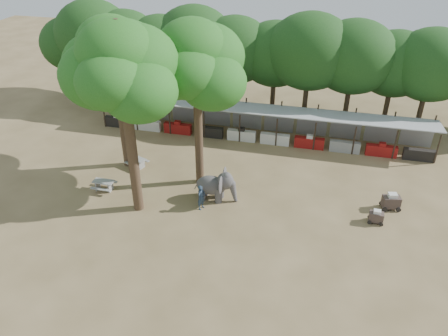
% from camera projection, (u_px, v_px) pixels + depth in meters
% --- Properties ---
extents(ground, '(100.00, 100.00, 0.00)m').
position_uv_depth(ground, '(221.00, 242.00, 25.70)').
color(ground, brown).
rests_on(ground, ground).
extents(vendor_stalls, '(28.00, 2.99, 2.80)m').
position_uv_depth(vendor_stalls, '(260.00, 124.00, 36.57)').
color(vendor_stalls, '#989C9F').
rests_on(vendor_stalls, ground).
extents(yard_tree_left, '(7.10, 6.90, 11.02)m').
position_uv_depth(yard_tree_left, '(114.00, 58.00, 29.22)').
color(yard_tree_left, '#332316').
rests_on(yard_tree_left, ground).
extents(yard_tree_center, '(7.10, 6.90, 12.04)m').
position_uv_depth(yard_tree_center, '(121.00, 71.00, 23.94)').
color(yard_tree_center, '#332316').
rests_on(yard_tree_center, ground).
extents(yard_tree_back, '(7.10, 6.90, 11.36)m').
position_uv_depth(yard_tree_back, '(195.00, 64.00, 27.01)').
color(yard_tree_back, '#332316').
rests_on(yard_tree_back, ground).
extents(backdrop_trees, '(46.46, 5.95, 8.33)m').
position_uv_depth(backdrop_trees, '(272.00, 56.00, 38.59)').
color(backdrop_trees, '#332316').
rests_on(backdrop_trees, ground).
extents(elephant, '(2.84, 2.19, 2.19)m').
position_uv_depth(elephant, '(216.00, 185.00, 28.86)').
color(elephant, '#403D3E').
rests_on(elephant, ground).
extents(handler, '(0.61, 0.73, 1.74)m').
position_uv_depth(handler, '(201.00, 197.00, 28.07)').
color(handler, '#26384C').
rests_on(handler, ground).
extents(picnic_table_near, '(1.46, 1.32, 0.72)m').
position_uv_depth(picnic_table_near, '(104.00, 184.00, 30.11)').
color(picnic_table_near, gray).
rests_on(picnic_table_near, ground).
extents(picnic_table_far, '(1.82, 1.74, 0.73)m').
position_uv_depth(picnic_table_far, '(137.00, 161.00, 32.80)').
color(picnic_table_far, gray).
rests_on(picnic_table_far, ground).
extents(cart_front, '(0.98, 0.67, 0.93)m').
position_uv_depth(cart_front, '(376.00, 216.00, 27.03)').
color(cart_front, '#352925').
rests_on(cart_front, ground).
extents(cart_back, '(1.35, 1.03, 1.18)m').
position_uv_depth(cart_back, '(391.00, 201.00, 28.20)').
color(cart_back, '#352925').
rests_on(cart_back, ground).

